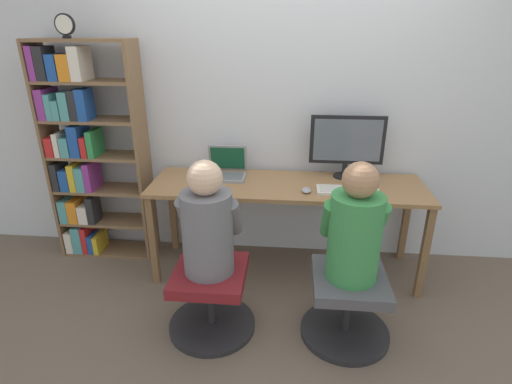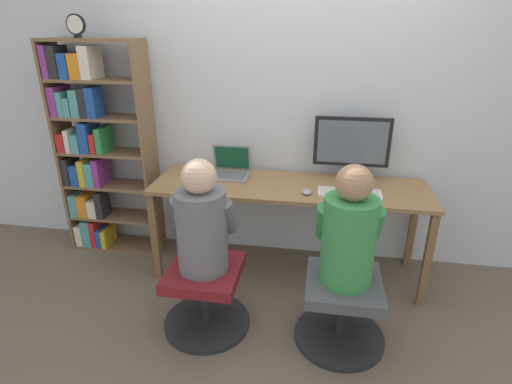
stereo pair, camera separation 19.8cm
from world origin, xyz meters
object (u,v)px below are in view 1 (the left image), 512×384
at_px(desk_clock, 65,25).
at_px(laptop, 226,171).
at_px(office_chair_left, 347,304).
at_px(person_at_laptop, 207,224).
at_px(desktop_monitor, 347,144).
at_px(office_chair_right, 211,297).
at_px(keyboard, 348,191).
at_px(person_at_monitor, 355,229).
at_px(bookshelf, 84,154).

bearing_deg(desk_clock, laptop, 2.22).
bearing_deg(office_chair_left, person_at_laptop, -179.60).
relative_size(desktop_monitor, office_chair_right, 0.99).
bearing_deg(desktop_monitor, office_chair_left, -92.37).
xyz_separation_m(keyboard, office_chair_right, (-0.89, -0.60, -0.52)).
bearing_deg(office_chair_right, person_at_laptop, 90.00).
bearing_deg(keyboard, person_at_laptop, -146.11).
xyz_separation_m(keyboard, desk_clock, (-2.00, 0.20, 1.08)).
bearing_deg(keyboard, desktop_monitor, 88.51).
distance_m(office_chair_right, person_at_monitor, 1.01).
height_order(keyboard, office_chair_right, keyboard).
bearing_deg(desk_clock, office_chair_right, -35.66).
xyz_separation_m(keyboard, office_chair_left, (-0.03, -0.59, -0.52)).
bearing_deg(desktop_monitor, bookshelf, -178.50).
distance_m(desktop_monitor, person_at_monitor, 0.93).
height_order(office_chair_left, bookshelf, bookshelf).
bearing_deg(desk_clock, person_at_monitor, -21.63).
xyz_separation_m(office_chair_left, desk_clock, (-1.97, 0.79, 1.61)).
bearing_deg(keyboard, person_at_monitor, -92.86).
bearing_deg(keyboard, office_chair_right, -145.88).
relative_size(office_chair_right, person_at_laptop, 0.79).
height_order(desktop_monitor, person_at_laptop, desktop_monitor).
bearing_deg(desk_clock, keyboard, -5.59).
bearing_deg(office_chair_right, person_at_monitor, 1.09).
distance_m(laptop, office_chair_right, 1.01).
distance_m(office_chair_right, person_at_laptop, 0.52).
xyz_separation_m(person_at_monitor, bookshelf, (-2.03, 0.84, 0.13)).
xyz_separation_m(office_chair_right, bookshelf, (-1.17, 0.86, 0.66)).
bearing_deg(person_at_monitor, desk_clock, 158.37).
bearing_deg(office_chair_right, laptop, 91.40).
height_order(office_chair_right, desk_clock, desk_clock).
bearing_deg(laptop, person_at_monitor, -43.12).
height_order(person_at_monitor, bookshelf, bookshelf).
xyz_separation_m(person_at_laptop, desk_clock, (-1.11, 0.79, 1.09)).
relative_size(bookshelf, desk_clock, 10.76).
bearing_deg(bookshelf, desktop_monitor, 1.50).
height_order(laptop, bookshelf, bookshelf).
xyz_separation_m(desktop_monitor, desk_clock, (-2.01, -0.11, 0.83)).
relative_size(laptop, office_chair_right, 0.54).
bearing_deg(office_chair_left, desk_clock, 158.24).
relative_size(person_at_monitor, person_at_laptop, 1.02).
bearing_deg(person_at_laptop, office_chair_left, 0.40).
height_order(keyboard, person_at_laptop, person_at_laptop).
relative_size(laptop, office_chair_left, 0.54).
relative_size(desktop_monitor, bookshelf, 0.32).
relative_size(desktop_monitor, person_at_laptop, 0.79).
bearing_deg(person_at_monitor, laptop, 136.88).
xyz_separation_m(person_at_laptop, bookshelf, (-1.17, 0.85, 0.14)).
bearing_deg(office_chair_right, office_chair_left, 0.74).
distance_m(person_at_laptop, bookshelf, 1.46).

